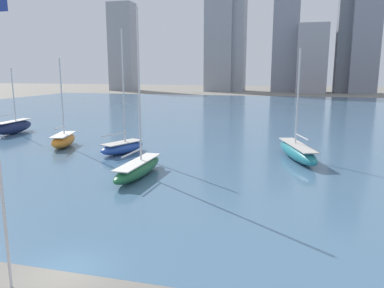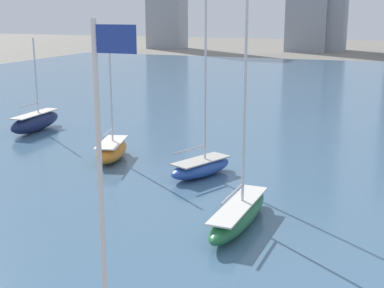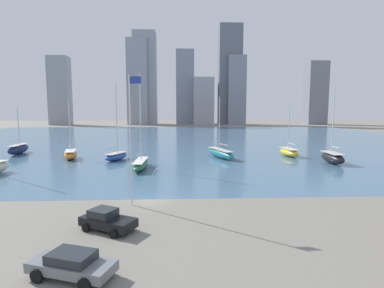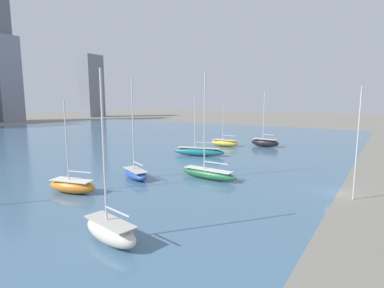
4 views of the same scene
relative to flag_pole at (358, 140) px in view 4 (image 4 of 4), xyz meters
The scene contains 10 objects.
ground_plane 7.51m from the flag_pole, 49.09° to the left, with size 500.00×500.00×0.00m, color gray.
harbor_water 72.25m from the flag_pole, 88.70° to the left, with size 180.00×140.00×0.00m.
flag_pole is the anchor object (origin of this frame).
sailboat_cream 28.62m from the flag_pole, 146.22° to the left, with size 3.13×6.67×14.11m.
sailboat_black 40.53m from the flag_pole, 34.55° to the left, with size 2.75×7.15×13.72m.
sailboat_orange 34.84m from the flag_pole, 119.20° to the left, with size 4.06×7.02×11.61m.
sailboat_yellow 42.79m from the flag_pole, 48.17° to the left, with size 3.10×7.30×10.53m.
sailboat_green 20.03m from the flag_pole, 94.50° to the left, with size 2.33×9.47×15.63m.
sailboat_teal 33.45m from the flag_pole, 65.93° to the left, with size 5.37×11.08×12.46m.
sailboat_blue 29.70m from the flag_pole, 104.65° to the left, with size 4.74×6.88×14.81m.
Camera 4 is at (-40.59, -4.73, 11.68)m, focal length 28.00 mm.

